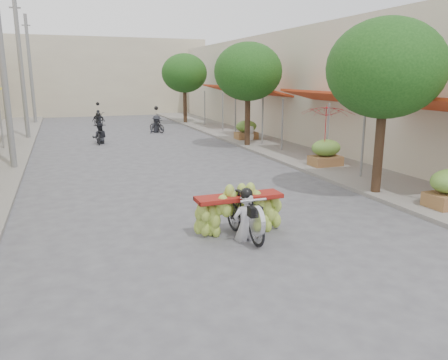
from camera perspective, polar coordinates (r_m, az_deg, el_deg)
ground at (r=8.27m, az=7.13°, el=-12.42°), size 120.00×120.00×0.00m
sidewalk_right at (r=24.25m, az=5.58°, el=5.00°), size 4.00×60.00×0.12m
shophouse_row_right at (r=25.76m, az=17.00°, el=11.55°), size 9.77×40.00×6.00m
far_building at (r=44.71m, az=-16.26°, el=12.80°), size 20.00×6.00×7.00m
utility_pole_mid at (r=18.67m, az=-26.95°, el=13.37°), size 0.60×0.24×8.00m
utility_pole_far at (r=27.64m, az=-24.97°, el=13.13°), size 0.60×0.24×8.00m
utility_pole_back at (r=36.62m, az=-23.96°, el=13.00°), size 0.60×0.24×8.00m
street_tree_near at (r=13.82m, az=20.35°, el=13.43°), size 3.40×3.40×5.25m
street_tree_mid at (r=22.42m, az=3.16°, el=13.91°), size 3.40×3.40×5.25m
street_tree_far at (r=33.77m, az=-5.20°, el=13.71°), size 3.40×3.40×5.25m
produce_crate_mid at (r=17.74m, az=13.17°, el=3.75°), size 1.20×0.88×1.16m
produce_crate_far at (r=24.74m, az=2.92°, el=6.74°), size 1.20×0.88×1.16m
banana_motorbike at (r=9.89m, az=2.46°, el=-3.71°), size 2.20×1.92×2.00m
market_umbrella at (r=17.26m, az=13.41°, el=9.55°), size 2.53×2.53×1.86m
pedestrian at (r=24.34m, az=3.45°, el=7.08°), size 0.90×0.76×1.57m
bg_motorbike_a at (r=24.71m, az=-15.98°, el=6.28°), size 0.90×1.80×1.95m
bg_motorbike_b at (r=28.75m, az=-8.81°, el=7.88°), size 1.19×1.52×1.95m
bg_motorbike_c at (r=34.17m, az=-16.09°, el=8.22°), size 1.24×1.75×1.95m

